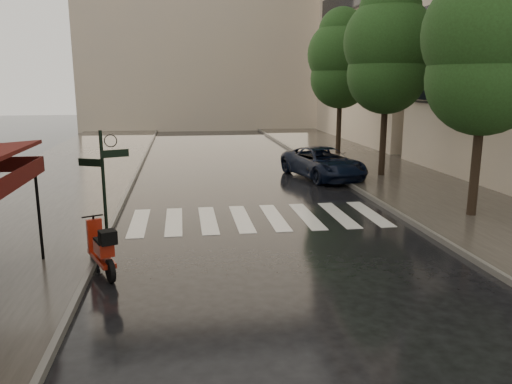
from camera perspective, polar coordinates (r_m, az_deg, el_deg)
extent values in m
plane|color=black|center=(9.94, -11.83, -12.75)|extent=(120.00, 120.00, 0.00)
cube|color=#38332D|center=(22.01, -21.90, 0.72)|extent=(6.00, 60.00, 0.12)
cube|color=#38332D|center=(23.44, 15.80, 1.82)|extent=(5.50, 60.00, 0.12)
cube|color=#595651|center=(21.50, -13.98, 1.03)|extent=(0.12, 60.00, 0.16)
cube|color=#595651|center=(22.44, 9.26, 1.71)|extent=(0.12, 60.00, 0.16)
cube|color=silver|center=(15.63, -13.22, -3.43)|extent=(0.50, 3.20, 0.01)
cube|color=silver|center=(15.57, -9.36, -3.32)|extent=(0.50, 3.20, 0.01)
cube|color=silver|center=(15.58, -5.49, -3.19)|extent=(0.50, 3.20, 0.01)
cube|color=silver|center=(15.67, -1.65, -3.05)|extent=(0.50, 3.20, 0.01)
cube|color=silver|center=(15.82, 2.13, -2.90)|extent=(0.50, 3.20, 0.01)
cube|color=silver|center=(16.04, 5.83, -2.74)|extent=(0.50, 3.20, 0.01)
cube|color=silver|center=(16.33, 9.40, -2.58)|extent=(0.50, 3.20, 0.01)
cube|color=silver|center=(16.68, 12.84, -2.41)|extent=(0.50, 3.20, 0.01)
cylinder|color=black|center=(12.54, -23.58, -1.96)|extent=(0.07, 0.07, 2.35)
cylinder|color=black|center=(12.42, -16.93, -0.37)|extent=(0.08, 0.08, 3.10)
cube|color=black|center=(12.21, -15.83, 4.26)|extent=(0.62, 0.26, 0.18)
cube|color=black|center=(12.32, -18.45, 3.22)|extent=(0.56, 0.29, 0.18)
cube|color=#BFAB92|center=(38.74, 16.69, 19.44)|extent=(8.00, 16.00, 18.50)
cube|color=#BFAB92|center=(47.41, -5.94, 19.41)|extent=(22.00, 6.00, 20.00)
cylinder|color=black|center=(16.72, 23.97, 4.70)|extent=(0.28, 0.28, 4.26)
sphere|color=black|center=(16.60, 24.61, 11.72)|extent=(3.40, 3.40, 3.40)
sphere|color=black|center=(16.66, 25.02, 16.15)|extent=(3.80, 3.80, 3.80)
cylinder|color=black|center=(22.85, 14.41, 7.46)|extent=(0.28, 0.28, 4.48)
sphere|color=black|center=(22.78, 14.70, 12.87)|extent=(3.40, 3.40, 3.40)
sphere|color=black|center=(22.84, 14.90, 16.28)|extent=(3.80, 3.80, 3.80)
sphere|color=black|center=(22.97, 15.09, 19.46)|extent=(2.60, 2.60, 2.60)
cylinder|color=black|center=(29.48, 9.48, 8.60)|extent=(0.28, 0.28, 4.37)
sphere|color=black|center=(29.42, 9.63, 12.69)|extent=(3.40, 3.40, 3.40)
sphere|color=black|center=(29.46, 9.73, 15.27)|extent=(3.80, 3.80, 3.80)
sphere|color=black|center=(29.55, 9.82, 17.69)|extent=(2.60, 2.60, 2.60)
cylinder|color=black|center=(11.21, -16.31, -8.65)|extent=(0.30, 0.50, 0.50)
cylinder|color=black|center=(12.40, -17.98, -6.70)|extent=(0.30, 0.50, 0.50)
cube|color=maroon|center=(11.80, -17.24, -7.20)|extent=(0.81, 1.37, 0.10)
cube|color=maroon|center=(11.46, -17.00, -6.12)|extent=(0.52, 0.65, 0.29)
cube|color=maroon|center=(12.11, -17.94, -4.76)|extent=(0.36, 0.25, 0.79)
cylinder|color=black|center=(12.09, -18.21, -2.64)|extent=(0.46, 0.23, 0.04)
cube|color=black|center=(11.00, -16.59, -4.98)|extent=(0.43, 0.42, 0.29)
imported|color=black|center=(22.48, 7.67, 3.33)|extent=(3.29, 5.24, 1.35)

